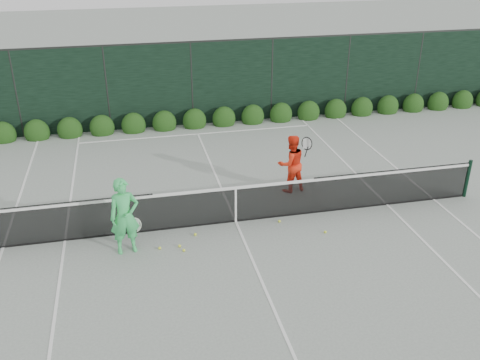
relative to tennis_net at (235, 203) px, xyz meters
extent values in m
plane|color=gray|center=(0.02, 0.00, -0.53)|extent=(80.00, 80.00, 0.00)
cylinder|color=black|center=(6.42, 0.00, 0.00)|extent=(0.10, 0.10, 1.07)
cube|color=black|center=(-4.18, 0.00, -0.02)|extent=(4.40, 0.01, 1.02)
cube|color=black|center=(0.02, 0.00, -0.05)|extent=(4.00, 0.01, 0.96)
cube|color=black|center=(4.22, 0.00, -0.02)|extent=(4.40, 0.01, 1.02)
cube|color=white|center=(0.02, 0.00, 0.41)|extent=(12.80, 0.03, 0.07)
cube|color=black|center=(0.02, 0.00, -0.51)|extent=(12.80, 0.02, 0.04)
cube|color=white|center=(0.02, 0.00, -0.07)|extent=(0.05, 0.03, 0.91)
imported|color=#3DD369|center=(-2.65, -0.75, 0.37)|extent=(0.72, 0.53, 1.79)
torus|color=silver|center=(-2.45, -0.65, 0.06)|extent=(0.30, 0.03, 0.30)
cylinder|color=black|center=(-2.45, -0.65, -0.18)|extent=(0.10, 0.03, 0.30)
imported|color=#FF3115|center=(1.88, 1.39, 0.29)|extent=(0.90, 0.76, 1.63)
torus|color=black|center=(2.23, 1.19, 0.92)|extent=(0.26, 0.20, 0.30)
cylinder|color=black|center=(2.23, 1.19, 0.68)|extent=(0.10, 0.03, 0.30)
cube|color=white|center=(-5.46, 0.00, -0.53)|extent=(0.06, 23.77, 0.01)
cube|color=white|center=(5.51, 0.00, -0.53)|extent=(0.06, 23.77, 0.01)
cube|color=white|center=(-4.09, 0.00, -0.53)|extent=(0.06, 23.77, 0.01)
cube|color=white|center=(4.14, 0.00, -0.53)|extent=(0.06, 23.77, 0.01)
cube|color=white|center=(0.02, 11.88, -0.53)|extent=(11.03, 0.06, 0.01)
cube|color=white|center=(0.02, 6.40, -0.53)|extent=(8.23, 0.06, 0.01)
cube|color=white|center=(0.02, 0.00, -0.53)|extent=(0.06, 12.80, 0.01)
cube|color=black|center=(0.02, 7.50, 0.97)|extent=(32.00, 0.06, 3.00)
cube|color=#262826|center=(0.02, 7.50, 2.50)|extent=(32.00, 0.06, 0.06)
cylinder|color=#262826|center=(-5.98, 7.50, 0.97)|extent=(0.08, 0.08, 3.00)
cylinder|color=#262826|center=(-2.98, 7.50, 0.97)|extent=(0.08, 0.08, 3.00)
cylinder|color=#262826|center=(0.02, 7.50, 0.97)|extent=(0.08, 0.08, 3.00)
cylinder|color=#262826|center=(3.02, 7.50, 0.97)|extent=(0.08, 0.08, 3.00)
cylinder|color=#262826|center=(6.02, 7.50, 0.97)|extent=(0.08, 0.08, 3.00)
cylinder|color=#262826|center=(9.02, 7.50, 0.97)|extent=(0.08, 0.08, 3.00)
ellipsoid|color=black|center=(-6.58, 7.15, -0.30)|extent=(0.86, 0.65, 0.94)
ellipsoid|color=black|center=(-5.48, 7.15, -0.30)|extent=(0.86, 0.65, 0.94)
ellipsoid|color=black|center=(-4.38, 7.15, -0.30)|extent=(0.86, 0.65, 0.94)
ellipsoid|color=black|center=(-3.28, 7.15, -0.30)|extent=(0.86, 0.65, 0.94)
ellipsoid|color=black|center=(-2.18, 7.15, -0.30)|extent=(0.86, 0.65, 0.94)
ellipsoid|color=black|center=(-1.08, 7.15, -0.30)|extent=(0.86, 0.65, 0.94)
ellipsoid|color=black|center=(0.02, 7.15, -0.30)|extent=(0.86, 0.65, 0.94)
ellipsoid|color=black|center=(1.12, 7.15, -0.30)|extent=(0.86, 0.65, 0.94)
ellipsoid|color=black|center=(2.22, 7.15, -0.30)|extent=(0.86, 0.65, 0.94)
ellipsoid|color=black|center=(3.32, 7.15, -0.30)|extent=(0.86, 0.65, 0.94)
ellipsoid|color=black|center=(4.42, 7.15, -0.30)|extent=(0.86, 0.65, 0.94)
ellipsoid|color=black|center=(5.52, 7.15, -0.30)|extent=(0.86, 0.65, 0.94)
ellipsoid|color=black|center=(6.62, 7.15, -0.30)|extent=(0.86, 0.65, 0.94)
ellipsoid|color=black|center=(7.72, 7.15, -0.30)|extent=(0.86, 0.65, 0.94)
ellipsoid|color=black|center=(8.82, 7.15, -0.30)|extent=(0.86, 0.65, 0.94)
ellipsoid|color=black|center=(9.92, 7.15, -0.30)|extent=(0.86, 0.65, 0.94)
ellipsoid|color=black|center=(11.02, 7.15, -0.30)|extent=(0.86, 0.65, 0.94)
sphere|color=#E8F636|center=(1.08, -0.27, -0.50)|extent=(0.07, 0.07, 0.07)
sphere|color=#E8F636|center=(-1.94, -0.85, -0.50)|extent=(0.07, 0.07, 0.07)
sphere|color=#E8F636|center=(2.01, -1.01, -0.50)|extent=(0.07, 0.07, 0.07)
sphere|color=#E8F636|center=(-1.49, -0.86, -0.50)|extent=(0.07, 0.07, 0.07)
sphere|color=#E8F636|center=(-1.41, -1.07, -0.50)|extent=(0.07, 0.07, 0.07)
sphere|color=#E8F636|center=(-1.06, -0.44, -0.50)|extent=(0.07, 0.07, 0.07)
camera|label=1|loc=(-2.42, -11.36, 6.16)|focal=40.00mm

